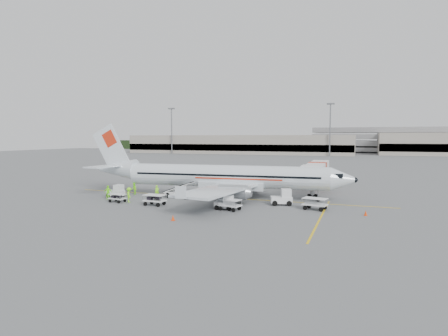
% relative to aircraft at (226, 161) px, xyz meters
% --- Properties ---
extents(ground, '(360.00, 360.00, 0.00)m').
position_rel_aircraft_xyz_m(ground, '(-0.88, -0.39, -4.86)').
color(ground, '#56595B').
extents(stripe_lead, '(44.00, 0.20, 0.01)m').
position_rel_aircraft_xyz_m(stripe_lead, '(-0.88, -0.39, -4.85)').
color(stripe_lead, yellow).
rests_on(stripe_lead, ground).
extents(stripe_cross, '(0.20, 20.00, 0.01)m').
position_rel_aircraft_xyz_m(stripe_cross, '(13.12, -8.39, -4.85)').
color(stripe_cross, yellow).
rests_on(stripe_cross, ground).
extents(terminal_west, '(110.00, 22.00, 9.00)m').
position_rel_aircraft_xyz_m(terminal_west, '(-40.88, 129.61, -0.36)').
color(terminal_west, gray).
rests_on(terminal_west, ground).
extents(parking_garage, '(62.00, 24.00, 14.00)m').
position_rel_aircraft_xyz_m(parking_garage, '(24.12, 159.61, 2.14)').
color(parking_garage, slate).
rests_on(parking_garage, ground).
extents(treeline, '(300.00, 3.00, 6.00)m').
position_rel_aircraft_xyz_m(treeline, '(-0.88, 174.61, -1.86)').
color(treeline, black).
rests_on(treeline, ground).
extents(mast_west, '(3.20, 1.20, 22.00)m').
position_rel_aircraft_xyz_m(mast_west, '(-70.88, 117.61, 6.14)').
color(mast_west, slate).
rests_on(mast_west, ground).
extents(mast_center, '(3.20, 1.20, 22.00)m').
position_rel_aircraft_xyz_m(mast_center, '(4.12, 117.61, 6.14)').
color(mast_center, slate).
rests_on(mast_center, ground).
extents(aircraft, '(37.34, 30.36, 9.71)m').
position_rel_aircraft_xyz_m(aircraft, '(0.00, 0.00, 0.00)').
color(aircraft, silver).
rests_on(aircraft, ground).
extents(jet_bridge, '(3.38, 16.82, 4.40)m').
position_rel_aircraft_xyz_m(jet_bridge, '(10.86, 9.09, -2.65)').
color(jet_bridge, white).
rests_on(jet_bridge, ground).
extents(belt_loader, '(5.40, 2.65, 2.80)m').
position_rel_aircraft_xyz_m(belt_loader, '(-5.62, -2.39, -3.46)').
color(belt_loader, white).
rests_on(belt_loader, ground).
extents(tug_fore, '(2.78, 2.10, 1.90)m').
position_rel_aircraft_xyz_m(tug_fore, '(8.02, -2.88, -3.91)').
color(tug_fore, white).
rests_on(tug_fore, ground).
extents(tug_mid, '(2.14, 1.31, 1.60)m').
position_rel_aircraft_xyz_m(tug_mid, '(2.60, -7.72, -4.05)').
color(tug_mid, white).
rests_on(tug_mid, ground).
extents(tug_aft, '(2.22, 1.31, 1.69)m').
position_rel_aircraft_xyz_m(tug_aft, '(-14.04, -4.74, -4.01)').
color(tug_aft, white).
rests_on(tug_aft, ground).
extents(cart_loaded_a, '(2.16, 1.44, 1.06)m').
position_rel_aircraft_xyz_m(cart_loaded_a, '(-11.36, -8.03, -4.33)').
color(cart_loaded_a, white).
rests_on(cart_loaded_a, ground).
extents(cart_loaded_b, '(2.56, 1.60, 1.30)m').
position_rel_aircraft_xyz_m(cart_loaded_b, '(-5.90, -8.36, -4.21)').
color(cart_loaded_b, white).
rests_on(cart_loaded_b, ground).
extents(cart_empty_a, '(2.63, 1.89, 1.25)m').
position_rel_aircraft_xyz_m(cart_empty_a, '(3.39, -8.14, -4.23)').
color(cart_empty_a, white).
rests_on(cart_empty_a, ground).
extents(cart_empty_b, '(2.82, 2.01, 1.34)m').
position_rel_aircraft_xyz_m(cart_empty_b, '(12.11, -4.60, -4.19)').
color(cart_empty_b, white).
rests_on(cart_empty_b, ground).
extents(cone_nose, '(0.34, 0.34, 0.56)m').
position_rel_aircraft_xyz_m(cone_nose, '(17.35, -5.91, -4.58)').
color(cone_nose, '#E63805').
rests_on(cone_nose, ground).
extents(cone_port, '(0.40, 0.40, 0.65)m').
position_rel_aircraft_xyz_m(cone_port, '(6.12, 9.62, -4.53)').
color(cone_port, '#E63805').
rests_on(cone_port, ground).
extents(cone_stbd, '(0.35, 0.35, 0.57)m').
position_rel_aircraft_xyz_m(cone_stbd, '(-0.12, -14.72, -4.57)').
color(cone_stbd, '#E63805').
rests_on(cone_stbd, ground).
extents(crew_a, '(0.67, 0.68, 1.58)m').
position_rel_aircraft_xyz_m(crew_a, '(-8.88, -2.72, -4.07)').
color(crew_a, '#7CE619').
rests_on(crew_a, ground).
extents(crew_b, '(0.97, 1.00, 1.62)m').
position_rel_aircraft_xyz_m(crew_b, '(-13.04, -1.89, -4.04)').
color(crew_b, '#7CE619').
rests_on(crew_b, ground).
extents(crew_c, '(1.30, 1.35, 1.85)m').
position_rel_aircraft_xyz_m(crew_c, '(-9.99, -7.53, -3.93)').
color(crew_c, '#7CE619').
rests_on(crew_c, ground).
extents(crew_d, '(1.13, 0.71, 1.79)m').
position_rel_aircraft_xyz_m(crew_d, '(-13.84, -6.56, -3.96)').
color(crew_d, '#7CE619').
rests_on(crew_d, ground).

